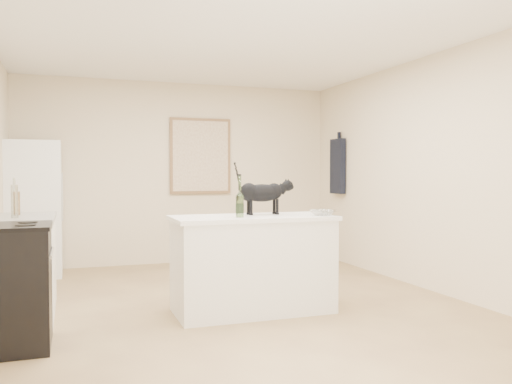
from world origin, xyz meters
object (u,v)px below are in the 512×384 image
object	(u,v)px
stove	(7,288)
glass_bowl	(323,213)
fridge	(33,209)
wine_bottle	(240,198)
black_cat	(262,195)

from	to	relation	value
stove	glass_bowl	bearing A→B (deg)	4.51
stove	fridge	distance (m)	2.98
fridge	wine_bottle	distance (m)	3.27
fridge	glass_bowl	size ratio (longest dim) A/B	7.68
wine_bottle	glass_bowl	xyz separation A→B (m)	(0.79, -0.08, -0.14)
stove	fridge	xyz separation A→B (m)	(0.00, 2.95, 0.40)
fridge	wine_bottle	xyz separation A→B (m)	(1.89, -2.66, 0.22)
fridge	glass_bowl	distance (m)	3.83
stove	black_cat	distance (m)	2.33
stove	glass_bowl	size ratio (longest dim) A/B	4.07
black_cat	wine_bottle	size ratio (longest dim) A/B	1.56
stove	wine_bottle	size ratio (longest dim) A/B	2.64
fridge	wine_bottle	size ratio (longest dim) A/B	4.99
wine_bottle	glass_bowl	bearing A→B (deg)	-5.93
stove	black_cat	world-z (taller)	black_cat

